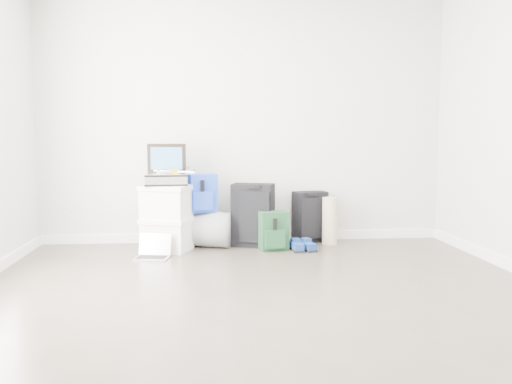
{
  "coord_description": "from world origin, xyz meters",
  "views": [
    {
      "loc": [
        -0.43,
        -3.55,
        1.19
      ],
      "look_at": [
        0.08,
        1.9,
        0.62
      ],
      "focal_mm": 38.0,
      "sensor_mm": 36.0,
      "label": 1
    }
  ],
  "objects": [
    {
      "name": "briefcase",
      "position": [
        -0.83,
        2.04,
        0.74
      ],
      "size": [
        0.44,
        0.33,
        0.12
      ],
      "primitive_type": "cube",
      "rotation": [
        0.0,
        0.0,
        0.07
      ],
      "color": "#B2B2B7",
      "rests_on": "boxes_stack"
    },
    {
      "name": "large_suitcase",
      "position": [
        0.08,
        2.19,
        0.34
      ],
      "size": [
        0.49,
        0.39,
        0.68
      ],
      "rotation": [
        0.0,
        0.0,
        -0.31
      ],
      "color": "black",
      "rests_on": "ground"
    },
    {
      "name": "green_backpack",
      "position": [
        0.27,
        1.96,
        0.19
      ],
      "size": [
        0.32,
        0.26,
        0.4
      ],
      "rotation": [
        0.0,
        0.0,
        0.19
      ],
      "color": "#123320",
      "rests_on": "ground"
    },
    {
      "name": "duffel_bag",
      "position": [
        -0.46,
        2.23,
        0.19
      ],
      "size": [
        0.7,
        0.56,
        0.38
      ],
      "primitive_type": "cylinder",
      "rotation": [
        0.0,
        1.57,
        -0.34
      ],
      "color": "gray",
      "rests_on": "ground"
    },
    {
      "name": "shoes",
      "position": [
        0.56,
        1.91,
        0.04
      ],
      "size": [
        0.26,
        0.27,
        0.09
      ],
      "rotation": [
        0.0,
        0.0,
        0.19
      ],
      "color": "black",
      "rests_on": "ground"
    },
    {
      "name": "blue_backpack",
      "position": [
        -0.46,
        2.2,
        0.57
      ],
      "size": [
        0.33,
        0.28,
        0.41
      ],
      "rotation": [
        0.0,
        0.0,
        0.27
      ],
      "color": "#1C24B9",
      "rests_on": "duffel_bag"
    },
    {
      "name": "ground",
      "position": [
        0.0,
        0.0,
        0.0
      ],
      "size": [
        5.0,
        5.0,
        0.0
      ],
      "primitive_type": "plane",
      "color": "#3E352D",
      "rests_on": "ground"
    },
    {
      "name": "painting",
      "position": [
        -0.83,
        2.14,
        0.95
      ],
      "size": [
        0.4,
        0.1,
        0.3
      ],
      "rotation": [
        0.0,
        0.0,
        -0.2
      ],
      "color": "black",
      "rests_on": "briefcase"
    },
    {
      "name": "boxes_stack",
      "position": [
        -0.83,
        2.04,
        0.34
      ],
      "size": [
        0.58,
        0.53,
        0.68
      ],
      "rotation": [
        0.0,
        0.0,
        -0.35
      ],
      "color": "white",
      "rests_on": "ground"
    },
    {
      "name": "rolled_rug",
      "position": [
        0.93,
        2.22,
        0.26
      ],
      "size": [
        0.17,
        0.17,
        0.52
      ],
      "primitive_type": "cylinder",
      "color": "tan",
      "rests_on": "ground"
    },
    {
      "name": "drone",
      "position": [
        -0.75,
        2.02,
        0.83
      ],
      "size": [
        0.44,
        0.44,
        0.05
      ],
      "rotation": [
        0.0,
        0.0,
        0.2
      ],
      "color": "gold",
      "rests_on": "briefcase"
    },
    {
      "name": "carry_on",
      "position": [
        0.73,
        2.37,
        0.28
      ],
      "size": [
        0.4,
        0.32,
        0.57
      ],
      "rotation": [
        0.0,
        0.0,
        0.28
      ],
      "color": "black",
      "rests_on": "ground"
    },
    {
      "name": "room_envelope",
      "position": [
        0.0,
        0.02,
        1.72
      ],
      "size": [
        4.52,
        5.02,
        2.71
      ],
      "color": "beige",
      "rests_on": "ground"
    },
    {
      "name": "laptop",
      "position": [
        -0.95,
        1.72,
        0.06
      ],
      "size": [
        0.36,
        0.29,
        0.23
      ],
      "rotation": [
        0.0,
        0.0,
        -0.2
      ],
      "color": "silver",
      "rests_on": "ground"
    }
  ]
}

